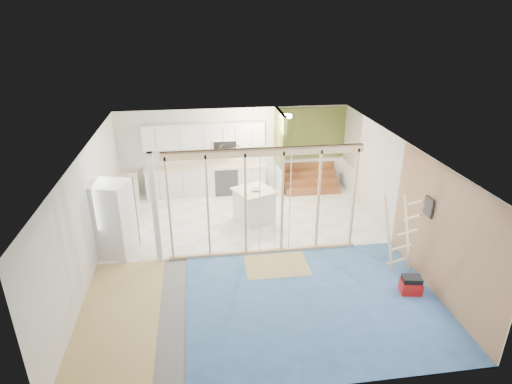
{
  "coord_description": "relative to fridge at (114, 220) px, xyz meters",
  "views": [
    {
      "loc": [
        -1.1,
        -8.61,
        5.32
      ],
      "look_at": [
        0.2,
        0.6,
        1.32
      ],
      "focal_mm": 30.0,
      "sensor_mm": 36.0,
      "label": 1
    }
  ],
  "objects": [
    {
      "name": "green_partition",
      "position": [
        5.14,
        3.21,
        0.05
      ],
      "size": [
        2.25,
        1.51,
        2.6
      ],
      "color": "olive",
      "rests_on": "room"
    },
    {
      "name": "ladder",
      "position": [
        6.14,
        -1.61,
        0.04
      ],
      "size": [
        0.99,
        0.06,
        1.84
      ],
      "rotation": [
        0.0,
        0.0,
        0.04
      ],
      "color": "#D7B983",
      "rests_on": "room"
    },
    {
      "name": "island",
      "position": [
        3.4,
        1.2,
        -0.44
      ],
      "size": [
        1.24,
        1.24,
        0.93
      ],
      "rotation": [
        0.0,
        0.0,
        0.4
      ],
      "color": "silver",
      "rests_on": "room"
    },
    {
      "name": "floor_overlays",
      "position": [
        3.17,
        -0.39,
        -0.89
      ],
      "size": [
        7.0,
        8.0,
        0.03
      ],
      "color": "white",
      "rests_on": "room"
    },
    {
      "name": "pot_rack",
      "position": [
        2.79,
        1.44,
        1.1
      ],
      "size": [
        0.52,
        0.52,
        0.72
      ],
      "color": "black",
      "rests_on": "room"
    },
    {
      "name": "sheathing_panel",
      "position": [
        6.58,
        -2.45,
        0.4
      ],
      "size": [
        0.02,
        4.0,
        2.6
      ],
      "primitive_type": "cube",
      "color": "tan",
      "rests_on": "room"
    },
    {
      "name": "fridge",
      "position": [
        0.0,
        0.0,
        0.0
      ],
      "size": [
        0.98,
        0.95,
        1.8
      ],
      "rotation": [
        0.0,
        0.0,
        -0.3
      ],
      "color": "silver",
      "rests_on": "room"
    },
    {
      "name": "soap_bottle_a",
      "position": [
        1.03,
        3.14,
        0.19
      ],
      "size": [
        0.14,
        0.14,
        0.32
      ],
      "primitive_type": "imported",
      "rotation": [
        0.0,
        0.0,
        0.14
      ],
      "color": "#A7ACBA",
      "rests_on": "base_cabinets"
    },
    {
      "name": "bowl",
      "position": [
        3.44,
        1.15,
        0.06
      ],
      "size": [
        0.31,
        0.31,
        0.06
      ],
      "primitive_type": "imported",
      "rotation": [
        0.0,
        0.0,
        -0.38
      ],
      "color": "silver",
      "rests_on": "island"
    },
    {
      "name": "room",
      "position": [
        3.1,
        -0.45,
        0.4
      ],
      "size": [
        7.01,
        8.01,
        2.61
      ],
      "color": "slate",
      "rests_on": "ground"
    },
    {
      "name": "toolbox",
      "position": [
        6.1,
        -2.4,
        -0.71
      ],
      "size": [
        0.46,
        0.38,
        0.39
      ],
      "rotation": [
        0.0,
        0.0,
        -0.19
      ],
      "color": "#B41310",
      "rests_on": "room"
    },
    {
      "name": "soap_bottle_b",
      "position": [
        3.8,
        3.34,
        0.13
      ],
      "size": [
        0.11,
        0.11,
        0.19
      ],
      "primitive_type": "imported",
      "rotation": [
        0.0,
        0.0,
        0.4
      ],
      "color": "white",
      "rests_on": "base_cabinets"
    },
    {
      "name": "electrical_panel",
      "position": [
        6.53,
        -1.85,
        0.75
      ],
      "size": [
        0.04,
        0.3,
        0.4
      ],
      "primitive_type": "cube",
      "color": "#353439",
      "rests_on": "room"
    },
    {
      "name": "ceiling_light",
      "position": [
        4.5,
        2.55,
        1.64
      ],
      "size": [
        0.32,
        0.32,
        0.08
      ],
      "primitive_type": "cylinder",
      "color": "#FFEABF",
      "rests_on": "room"
    },
    {
      "name": "stud_frame",
      "position": [
        2.88,
        -0.45,
        0.68
      ],
      "size": [
        4.66,
        0.14,
        2.6
      ],
      "color": "tan",
      "rests_on": "room"
    },
    {
      "name": "base_cabinets",
      "position": [
        1.49,
        2.91,
        -0.43
      ],
      "size": [
        4.45,
        2.24,
        0.93
      ],
      "color": "silver",
      "rests_on": "room"
    },
    {
      "name": "upper_cabinets",
      "position": [
        2.26,
        3.37,
        0.92
      ],
      "size": [
        3.6,
        0.41,
        0.85
      ],
      "color": "silver",
      "rests_on": "room"
    }
  ]
}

